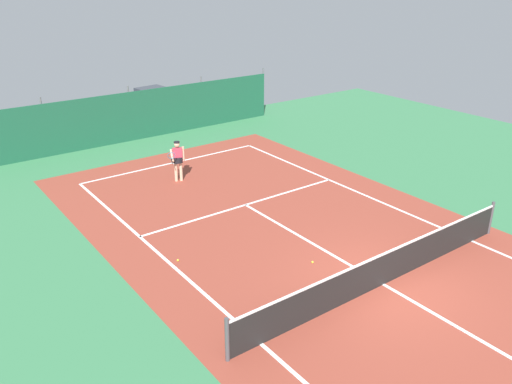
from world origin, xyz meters
TOP-DOWN VIEW (x-y plane):
  - ground_plane at (0.00, 0.00)m, footprint 36.00×36.00m
  - court_surface at (0.00, 0.00)m, footprint 11.02×26.60m
  - tennis_net at (0.00, 0.00)m, footprint 10.12×0.10m
  - back_fence at (-0.00, 16.52)m, footprint 16.30×0.98m
  - tennis_player at (-0.80, 9.89)m, footprint 0.83×0.66m
  - tennis_ball_near_player at (-0.78, 1.96)m, footprint 0.07×0.07m
  - tennis_ball_midcourt at (-3.86, 4.36)m, footprint 0.07×0.07m
  - parked_car at (2.84, 19.17)m, footprint 2.37×4.37m

SIDE VIEW (x-z plane):
  - ground_plane at x=0.00m, z-range 0.00..0.00m
  - court_surface at x=0.00m, z-range 0.00..0.01m
  - tennis_ball_near_player at x=-0.78m, z-range 0.00..0.07m
  - tennis_ball_midcourt at x=-3.86m, z-range 0.00..0.07m
  - tennis_net at x=0.00m, z-range -0.04..1.06m
  - back_fence at x=0.00m, z-range -0.68..2.02m
  - parked_car at x=2.84m, z-range 0.00..1.68m
  - tennis_player at x=-0.80m, z-range 0.14..1.78m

